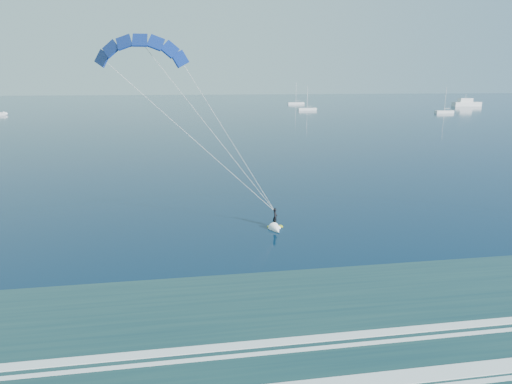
{
  "coord_description": "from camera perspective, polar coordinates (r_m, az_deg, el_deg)",
  "views": [
    {
      "loc": [
        -2.48,
        -12.57,
        14.2
      ],
      "look_at": [
        3.67,
        24.85,
        4.86
      ],
      "focal_mm": 32.0,
      "sensor_mm": 36.0,
      "label": 1
    }
  ],
  "objects": [
    {
      "name": "motor_yacht",
      "position": [
        281.48,
        24.8,
        10.05
      ],
      "size": [
        15.71,
        4.19,
        6.4
      ],
      "color": "silver",
      "rests_on": "ground"
    },
    {
      "name": "sailboat_3",
      "position": [
        222.68,
        6.41,
        10.28
      ],
      "size": [
        8.67,
        2.4,
        11.84
      ],
      "color": "silver",
      "rests_on": "ground"
    },
    {
      "name": "kitesurfer_rig",
      "position": [
        41.01,
        -5.7,
        7.68
      ],
      "size": [
        17.83,
        5.15,
        18.9
      ],
      "color": "yellow",
      "rests_on": "ground"
    },
    {
      "name": "sailboat_4",
      "position": [
        218.29,
        22.47,
        9.26
      ],
      "size": [
        8.06,
        2.4,
        11.01
      ],
      "color": "silver",
      "rests_on": "ground"
    },
    {
      "name": "sailboat_2",
      "position": [
        277.6,
        5.0,
        11.0
      ],
      "size": [
        9.59,
        2.4,
        12.92
      ],
      "color": "silver",
      "rests_on": "ground"
    }
  ]
}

